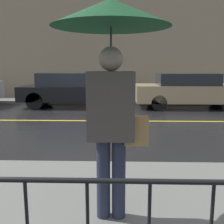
{
  "coord_description": "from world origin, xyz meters",
  "views": [
    {
      "loc": [
        1.6,
        -8.13,
        1.71
      ],
      "look_at": [
        1.44,
        -2.51,
        0.73
      ],
      "focal_mm": 42.0,
      "sensor_mm": 36.0,
      "label": 1
    }
  ],
  "objects": [
    {
      "name": "lane_marking",
      "position": [
        0.0,
        0.0,
        0.0
      ],
      "size": [
        25.2,
        0.12,
        0.01
      ],
      "color": "gold",
      "rests_on": "ground_plane"
    },
    {
      "name": "pedestrian",
      "position": [
        1.52,
        -5.53,
        1.89
      ],
      "size": [
        1.15,
        1.15,
        2.23
      ],
      "color": "#23283D",
      "rests_on": "sidewalk_near"
    },
    {
      "name": "building_storefront",
      "position": [
        0.0,
        6.16,
        2.86
      ],
      "size": [
        28.0,
        0.3,
        5.72
      ],
      "color": "gray",
      "rests_on": "ground_plane"
    },
    {
      "name": "car_black",
      "position": [
        -0.61,
        2.9,
        0.74
      ],
      "size": [
        3.94,
        1.72,
        1.44
      ],
      "color": "black",
      "rests_on": "ground_plane"
    },
    {
      "name": "sidewalk_far",
      "position": [
        0.0,
        4.94,
        0.05
      ],
      "size": [
        28.0,
        2.13,
        0.11
      ],
      "color": "slate",
      "rests_on": "ground_plane"
    },
    {
      "name": "ground_plane",
      "position": [
        0.0,
        0.0,
        0.0
      ],
      "size": [
        80.0,
        80.0,
        0.0
      ],
      "primitive_type": "plane",
      "color": "black"
    },
    {
      "name": "car_tan",
      "position": [
        4.52,
        2.9,
        0.73
      ],
      "size": [
        4.56,
        1.86,
        1.43
      ],
      "color": "tan",
      "rests_on": "ground_plane"
    }
  ]
}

